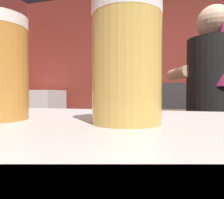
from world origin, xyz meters
TOP-DOWN VIEW (x-y plane):
  - wall_back at (0.00, 2.20)m, footprint 5.20×0.10m
  - prep_counter at (0.35, 0.79)m, footprint 2.10×0.60m
  - back_shelf at (-0.14, 1.92)m, footprint 0.95×0.36m
  - mini_fridge at (-2.04, 1.75)m, footprint 0.63×0.58m
  - bartender at (0.23, 0.34)m, footprint 0.50×0.56m
  - mixing_bowl at (-0.25, 0.82)m, footprint 0.21×0.21m
  - pint_glass_far at (-0.07, -0.98)m, footprint 0.08×0.08m
  - bottle_vinegar at (-0.23, 1.82)m, footprint 0.06×0.06m
  - bottle_olive_oil at (0.20, 1.85)m, footprint 0.08×0.08m

SIDE VIEW (x-z plane):
  - prep_counter at x=0.35m, z-range 0.00..0.93m
  - mini_fridge at x=-2.04m, z-range 0.00..1.14m
  - back_shelf at x=-0.14m, z-range 0.00..1.23m
  - mixing_bowl at x=-0.25m, z-range 0.93..0.99m
  - bartender at x=0.23m, z-range 0.13..1.79m
  - pint_glass_far at x=-0.07m, z-range 1.05..1.18m
  - bottle_vinegar at x=-0.23m, z-range 1.20..1.42m
  - bottle_olive_oil at x=0.20m, z-range 1.20..1.45m
  - wall_back at x=0.00m, z-range 0.00..2.70m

